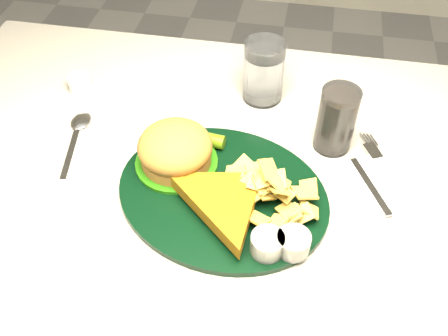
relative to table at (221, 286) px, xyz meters
The scene contains 7 objects.
table is the anchor object (origin of this frame).
dinner_plate 0.42m from the table, 75.72° to the right, with size 0.35×0.29×0.08m, color black, non-canonical shape.
water_glass 0.49m from the table, 79.13° to the left, with size 0.08×0.08×0.12m, color white.
cola_glass 0.48m from the table, 29.94° to the left, with size 0.07×0.07×0.12m, color black.
fork_napkin 0.46m from the table, ahead, with size 0.13×0.17×0.01m, color silver, non-canonical shape.
spoon 0.47m from the table, behind, with size 0.05×0.17×0.01m, color white, non-canonical shape.
ramekin 0.54m from the table, 150.95° to the left, with size 0.04×0.04×0.03m, color silver.
Camera 1 is at (0.11, -0.57, 1.38)m, focal length 40.00 mm.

